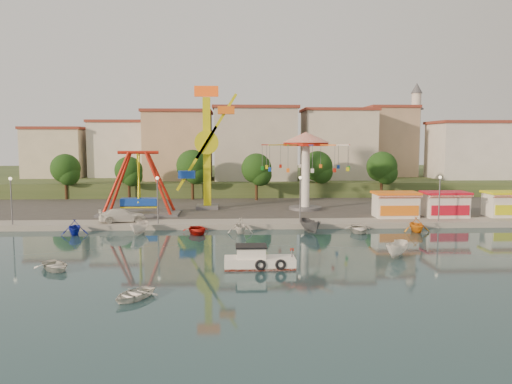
{
  "coord_description": "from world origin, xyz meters",
  "views": [
    {
      "loc": [
        0.56,
        -42.63,
        9.85
      ],
      "look_at": [
        3.04,
        14.0,
        4.0
      ],
      "focal_mm": 35.0,
      "sensor_mm": 36.0,
      "label": 1
    }
  ],
  "objects": [
    {
      "name": "moored_boat_2",
      "position": [
        -9.46,
        9.8,
        0.68
      ],
      "size": [
        1.95,
        3.72,
        1.36
      ],
      "primitive_type": "imported",
      "rotation": [
        0.0,
        0.0,
        -0.18
      ],
      "color": "white",
      "rests_on": "ground"
    },
    {
      "name": "kamikaze_tower",
      "position": [
        -2.83,
        24.79,
        8.53
      ],
      "size": [
        5.72,
        3.1,
        16.5
      ],
      "color": "#59595E",
      "rests_on": "quay_deck"
    },
    {
      "name": "building_2",
      "position": [
        -8.19,
        51.96,
        8.62
      ],
      "size": [
        11.95,
        9.28,
        11.23
      ],
      "primitive_type": "cube",
      "color": "tan",
      "rests_on": "hill_terrace"
    },
    {
      "name": "building_5",
      "position": [
        32.37,
        50.33,
        8.61
      ],
      "size": [
        12.77,
        10.96,
        11.21
      ],
      "primitive_type": "cube",
      "color": "tan",
      "rests_on": "hill_terrace"
    },
    {
      "name": "skiff",
      "position": [
        14.31,
        -1.8,
        0.7
      ],
      "size": [
        3.25,
        3.74,
        1.4
      ],
      "primitive_type": "imported",
      "rotation": [
        0.0,
        0.0,
        -0.63
      ],
      "color": "white",
      "rests_on": "ground"
    },
    {
      "name": "tree_3",
      "position": [
        4.0,
        34.36,
        5.55
      ],
      "size": [
        4.68,
        4.68,
        7.32
      ],
      "color": "#382314",
      "rests_on": "quay_deck"
    },
    {
      "name": "tree_2",
      "position": [
        -6.0,
        35.81,
        5.92
      ],
      "size": [
        5.02,
        5.02,
        7.85
      ],
      "color": "#382314",
      "rests_on": "quay_deck"
    },
    {
      "name": "rowboat_b",
      "position": [
        -5.77,
        -12.1,
        0.32
      ],
      "size": [
        3.53,
        3.84,
        0.65
      ],
      "primitive_type": "imported",
      "rotation": [
        0.0,
        0.0,
        -0.54
      ],
      "color": "white",
      "rests_on": "ground"
    },
    {
      "name": "building_3",
      "position": [
        5.6,
        48.8,
        7.6
      ],
      "size": [
        12.59,
        10.5,
        9.2
      ],
      "primitive_type": "cube",
      "color": "beige",
      "rests_on": "hill_terrace"
    },
    {
      "name": "tree_4",
      "position": [
        14.0,
        37.35,
        5.75
      ],
      "size": [
        4.86,
        4.86,
        7.6
      ],
      "color": "#382314",
      "rests_on": "quay_deck"
    },
    {
      "name": "building_0",
      "position": [
        -33.37,
        46.06,
        8.93
      ],
      "size": [
        9.26,
        9.53,
        11.87
      ],
      "primitive_type": "cube",
      "color": "beige",
      "rests_on": "hill_terrace"
    },
    {
      "name": "lamp_post_3",
      "position": [
        24.0,
        13.0,
        3.1
      ],
      "size": [
        0.14,
        0.14,
        5.0
      ],
      "primitive_type": "cylinder",
      "color": "#59595E",
      "rests_on": "quay_deck"
    },
    {
      "name": "van",
      "position": [
        -12.26,
        14.3,
        1.35
      ],
      "size": [
        5.55,
        3.45,
        1.5
      ],
      "primitive_type": "imported",
      "rotation": [
        0.0,
        0.0,
        1.85
      ],
      "color": "white",
      "rests_on": "quay_deck"
    },
    {
      "name": "lamp_post_2",
      "position": [
        8.0,
        13.0,
        3.1
      ],
      "size": [
        0.14,
        0.14,
        5.0
      ],
      "primitive_type": "cylinder",
      "color": "#59595E",
      "rests_on": "quay_deck"
    },
    {
      "name": "tree_0",
      "position": [
        -26.0,
        36.98,
        5.47
      ],
      "size": [
        4.6,
        4.6,
        7.19
      ],
      "color": "#382314",
      "rests_on": "quay_deck"
    },
    {
      "name": "hill_terrace",
      "position": [
        0.0,
        67.0,
        1.5
      ],
      "size": [
        200.0,
        60.0,
        3.0
      ],
      "primitive_type": "cube",
      "color": "#384C26",
      "rests_on": "ground"
    },
    {
      "name": "quay_deck",
      "position": [
        0.0,
        62.0,
        0.3
      ],
      "size": [
        200.0,
        100.0,
        0.6
      ],
      "primitive_type": "cube",
      "color": "#9E998E",
      "rests_on": "ground"
    },
    {
      "name": "building_1",
      "position": [
        -21.33,
        51.38,
        7.32
      ],
      "size": [
        12.33,
        9.01,
        8.63
      ],
      "primitive_type": "cube",
      "color": "silver",
      "rests_on": "hill_terrace"
    },
    {
      "name": "ground",
      "position": [
        0.0,
        0.0,
        0.0
      ],
      "size": [
        200.0,
        200.0,
        0.0
      ],
      "primitive_type": "plane",
      "color": "#15343B",
      "rests_on": "ground"
    },
    {
      "name": "building_4",
      "position": [
        19.07,
        52.2,
        7.62
      ],
      "size": [
        10.75,
        9.23,
        9.24
      ],
      "primitive_type": "cube",
      "color": "beige",
      "rests_on": "hill_terrace"
    },
    {
      "name": "moored_boat_7",
      "position": [
        20.23,
        9.8,
        0.84
      ],
      "size": [
        2.81,
        3.23,
        1.68
      ],
      "primitive_type": "imported",
      "rotation": [
        0.0,
        0.0,
        0.02
      ],
      "color": "orange",
      "rests_on": "ground"
    },
    {
      "name": "lamp_post_0",
      "position": [
        -24.0,
        13.0,
        3.1
      ],
      "size": [
        0.14,
        0.14,
        5.0
      ],
      "primitive_type": "cylinder",
      "color": "#59595E",
      "rests_on": "quay_deck"
    },
    {
      "name": "moored_boat_6",
      "position": [
        13.93,
        9.8,
        0.41
      ],
      "size": [
        3.28,
        4.27,
        0.82
      ],
      "primitive_type": "imported",
      "rotation": [
        0.0,
        0.0,
        -0.12
      ],
      "color": "silver",
      "rests_on": "ground"
    },
    {
      "name": "moored_boat_4",
      "position": [
        1.18,
        9.8,
        0.83
      ],
      "size": [
        2.78,
        3.2,
        1.66
      ],
      "primitive_type": "imported",
      "rotation": [
        0.0,
        0.0,
        -0.02
      ],
      "color": "silver",
      "rests_on": "ground"
    },
    {
      "name": "asphalt_pad",
      "position": [
        0.0,
        30.0,
        0.6
      ],
      "size": [
        90.0,
        28.0,
        0.01
      ],
      "primitive_type": "cube",
      "color": "#4C4944",
      "rests_on": "quay_deck"
    },
    {
      "name": "moored_boat_3",
      "position": [
        -3.43,
        9.8,
        0.41
      ],
      "size": [
        3.46,
        4.36,
        0.81
      ],
      "primitive_type": "imported",
      "rotation": [
        0.0,
        0.0,
        0.18
      ],
      "color": "#B0140E",
      "rests_on": "ground"
    },
    {
      "name": "wave_swinger",
      "position": [
        10.09,
        23.59,
        8.2
      ],
      "size": [
        11.6,
        11.6,
        10.4
      ],
      "color": "#59595E",
      "rests_on": "quay_deck"
    },
    {
      "name": "rowboat_a",
      "position": [
        -13.17,
        -4.73,
        0.36
      ],
      "size": [
        4.06,
        4.21,
        0.71
      ],
      "primitive_type": "imported",
      "rotation": [
        0.0,
        0.0,
        0.68
      ],
      "color": "silver",
      "rests_on": "ground"
    },
    {
      "name": "moored_boat_5",
      "position": [
        8.71,
        9.8,
        0.77
      ],
      "size": [
        2.41,
        4.22,
        1.54
      ],
      "primitive_type": "imported",
      "rotation": [
        0.0,
        0.0,
        0.24
      ],
      "color": "#505154",
      "rests_on": "ground"
    },
    {
      "name": "moored_boat_1",
      "position": [
        -16.24,
        9.8,
        0.82
      ],
      "size": [
        3.38,
        3.69,
        1.63
      ],
      "primitive_type": "imported",
      "rotation": [
        0.0,
        0.0,
        0.26
      ],
      "color": "#1422B1",
      "rests_on": "ground"
    },
    {
      "name": "booth_left",
      "position": [
        20.09,
        16.49,
        2.16
      ],
      "size": [
        5.4,
        3.78,
        3.08
      ],
      "color": "white",
      "rests_on": "quay_deck"
    },
    {
      "name": "building_6",
      "position": [
        44.15,
        48.77,
        9.18
      ],
      "size": [
        8.23,
        8.98,
        12.36
      ],
      "primitive_type": "cube",
      "color": "silver",
      "rests_on": "hill_terrace"
    },
    {
      "name": "booth_right",
      "position": [
        33.95,
        16.49,
        2.16
      ],
      "size": [
        5.4,
        3.78,
        3.08
      ],
      "color": "white",
      "rests_on": "quay_deck"
    },
    {
      "name": "booth_mid",
      "position": [
        26.21,
        16.49,
        2.16
      ],
      "size": [
        5.4,
        3.78,
        3.08
      ],
      "color": "white",
      "rests_on": "quay_deck"
    },
    {
      "name": "tree_5",
      "position": [
        24.0,
        35.54,
        5.71
      ],
      "size": [
        4.83,
        4.83,
        7.54
      ],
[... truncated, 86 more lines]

